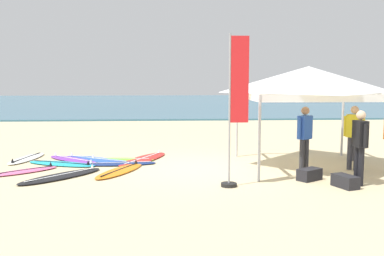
{
  "coord_description": "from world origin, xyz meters",
  "views": [
    {
      "loc": [
        -0.98,
        -11.77,
        2.43
      ],
      "look_at": [
        -0.24,
        0.95,
        1.0
      ],
      "focal_mm": 41.6,
      "sensor_mm": 36.0,
      "label": 1
    }
  ],
  "objects_px": {
    "surfboard_purple": "(72,159)",
    "person_grey": "(354,138)",
    "canopy_tent": "(308,80)",
    "surfboard_red": "(143,159)",
    "surfboard_white": "(27,158)",
    "surfboard_pink": "(24,171)",
    "gear_bag_near_tent": "(309,174)",
    "surfboard_lime": "(120,159)",
    "person_yellow": "(354,133)",
    "surfboard_cyan": "(62,164)",
    "surfboard_black": "(61,176)",
    "gear_bag_by_pole": "(345,181)",
    "person_blue": "(305,135)",
    "person_black": "(360,142)",
    "surfboard_orange": "(120,171)",
    "surfboard_navy": "(120,164)",
    "banner_flag": "(235,117)",
    "surfboard_blue": "(97,159)"
  },
  "relations": [
    {
      "from": "surfboard_purple",
      "to": "person_grey",
      "type": "distance_m",
      "value": 8.39
    },
    {
      "from": "canopy_tent",
      "to": "surfboard_red",
      "type": "xyz_separation_m",
      "value": [
        -4.54,
        1.25,
        -2.35
      ]
    },
    {
      "from": "surfboard_white",
      "to": "surfboard_red",
      "type": "height_order",
      "value": "same"
    },
    {
      "from": "surfboard_pink",
      "to": "gear_bag_near_tent",
      "type": "distance_m",
      "value": 7.22
    },
    {
      "from": "surfboard_lime",
      "to": "person_yellow",
      "type": "relative_size",
      "value": 1.2
    },
    {
      "from": "gear_bag_near_tent",
      "to": "surfboard_cyan",
      "type": "bearing_deg",
      "value": 160.37
    },
    {
      "from": "surfboard_black",
      "to": "gear_bag_by_pole",
      "type": "height_order",
      "value": "gear_bag_by_pole"
    },
    {
      "from": "surfboard_black",
      "to": "person_blue",
      "type": "relative_size",
      "value": 1.29
    },
    {
      "from": "surfboard_lime",
      "to": "person_black",
      "type": "xyz_separation_m",
      "value": [
        5.75,
        -3.38,
        0.95
      ]
    },
    {
      "from": "surfboard_orange",
      "to": "person_grey",
      "type": "height_order",
      "value": "person_grey"
    },
    {
      "from": "canopy_tent",
      "to": "person_yellow",
      "type": "bearing_deg",
      "value": -24.9
    },
    {
      "from": "surfboard_lime",
      "to": "surfboard_navy",
      "type": "xyz_separation_m",
      "value": [
        0.07,
        -0.66,
        0.0
      ]
    },
    {
      "from": "surfboard_pink",
      "to": "surfboard_cyan",
      "type": "bearing_deg",
      "value": 53.18
    },
    {
      "from": "banner_flag",
      "to": "person_grey",
      "type": "bearing_deg",
      "value": 36.75
    },
    {
      "from": "surfboard_blue",
      "to": "surfboard_red",
      "type": "height_order",
      "value": "same"
    },
    {
      "from": "surfboard_purple",
      "to": "gear_bag_near_tent",
      "type": "bearing_deg",
      "value": -25.24
    },
    {
      "from": "surfboard_blue",
      "to": "gear_bag_near_tent",
      "type": "xyz_separation_m",
      "value": [
        5.46,
        -2.85,
        0.1
      ]
    },
    {
      "from": "surfboard_orange",
      "to": "surfboard_blue",
      "type": "height_order",
      "value": "same"
    },
    {
      "from": "banner_flag",
      "to": "surfboard_lime",
      "type": "bearing_deg",
      "value": 130.86
    },
    {
      "from": "surfboard_cyan",
      "to": "person_yellow",
      "type": "height_order",
      "value": "person_yellow"
    },
    {
      "from": "gear_bag_near_tent",
      "to": "surfboard_white",
      "type": "bearing_deg",
      "value": 157.47
    },
    {
      "from": "surfboard_orange",
      "to": "gear_bag_near_tent",
      "type": "xyz_separation_m",
      "value": [
        4.63,
        -1.21,
        0.1
      ]
    },
    {
      "from": "surfboard_white",
      "to": "gear_bag_near_tent",
      "type": "distance_m",
      "value": 8.24
    },
    {
      "from": "surfboard_orange",
      "to": "surfboard_cyan",
      "type": "relative_size",
      "value": 1.01
    },
    {
      "from": "surfboard_cyan",
      "to": "surfboard_black",
      "type": "bearing_deg",
      "value": -77.17
    },
    {
      "from": "person_black",
      "to": "gear_bag_by_pole",
      "type": "xyz_separation_m",
      "value": [
        -0.39,
        -0.21,
        -0.85
      ]
    },
    {
      "from": "person_black",
      "to": "person_yellow",
      "type": "distance_m",
      "value": 1.75
    },
    {
      "from": "gear_bag_by_pole",
      "to": "canopy_tent",
      "type": "bearing_deg",
      "value": 93.25
    },
    {
      "from": "surfboard_white",
      "to": "surfboard_purple",
      "type": "xyz_separation_m",
      "value": [
        1.4,
        -0.23,
        -0.0
      ]
    },
    {
      "from": "surfboard_cyan",
      "to": "gear_bag_near_tent",
      "type": "bearing_deg",
      "value": -19.63
    },
    {
      "from": "gear_bag_by_pole",
      "to": "person_blue",
      "type": "bearing_deg",
      "value": 105.05
    },
    {
      "from": "person_blue",
      "to": "surfboard_blue",
      "type": "bearing_deg",
      "value": 160.44
    },
    {
      "from": "surfboard_blue",
      "to": "person_blue",
      "type": "relative_size",
      "value": 1.42
    },
    {
      "from": "gear_bag_by_pole",
      "to": "surfboard_blue",
      "type": "bearing_deg",
      "value": 149.13
    },
    {
      "from": "surfboard_pink",
      "to": "person_blue",
      "type": "xyz_separation_m",
      "value": [
        7.23,
        -0.43,
        0.95
      ]
    },
    {
      "from": "person_black",
      "to": "gear_bag_by_pole",
      "type": "distance_m",
      "value": 0.96
    },
    {
      "from": "person_grey",
      "to": "gear_bag_by_pole",
      "type": "xyz_separation_m",
      "value": [
        -1.58,
        -3.27,
        -0.52
      ]
    },
    {
      "from": "surfboard_purple",
      "to": "canopy_tent",
      "type": "bearing_deg",
      "value": -11.12
    },
    {
      "from": "surfboard_pink",
      "to": "gear_bag_near_tent",
      "type": "bearing_deg",
      "value": -10.32
    },
    {
      "from": "person_grey",
      "to": "surfboard_blue",
      "type": "bearing_deg",
      "value": 177.46
    },
    {
      "from": "gear_bag_by_pole",
      "to": "surfboard_orange",
      "type": "bearing_deg",
      "value": 159.33
    },
    {
      "from": "surfboard_white",
      "to": "surfboard_purple",
      "type": "relative_size",
      "value": 1.09
    },
    {
      "from": "person_black",
      "to": "banner_flag",
      "type": "height_order",
      "value": "banner_flag"
    },
    {
      "from": "surfboard_lime",
      "to": "person_grey",
      "type": "bearing_deg",
      "value": -2.63
    },
    {
      "from": "person_blue",
      "to": "canopy_tent",
      "type": "bearing_deg",
      "value": 68.31
    },
    {
      "from": "surfboard_white",
      "to": "surfboard_blue",
      "type": "relative_size",
      "value": 0.84
    },
    {
      "from": "canopy_tent",
      "to": "banner_flag",
      "type": "relative_size",
      "value": 1.02
    },
    {
      "from": "surfboard_orange",
      "to": "surfboard_blue",
      "type": "relative_size",
      "value": 0.91
    },
    {
      "from": "surfboard_white",
      "to": "gear_bag_by_pole",
      "type": "height_order",
      "value": "gear_bag_by_pole"
    },
    {
      "from": "canopy_tent",
      "to": "surfboard_white",
      "type": "relative_size",
      "value": 1.69
    }
  ]
}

